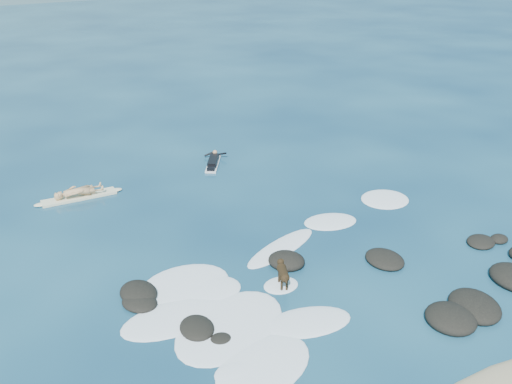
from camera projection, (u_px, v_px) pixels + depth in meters
ground at (301, 268)px, 18.01m from camera, size 160.00×160.00×0.00m
reef_rocks at (408, 285)px, 16.93m from camera, size 12.89×7.65×0.52m
breaking_foam at (257, 292)px, 16.79m from camera, size 12.96×7.62×0.12m
standing_surfer_rig at (77, 180)px, 22.41m from camera, size 3.49×0.84×1.98m
paddling_surfer_rig at (213, 161)px, 25.99m from camera, size 1.76×2.16×0.42m
dog at (283, 272)px, 16.89m from camera, size 0.62×1.11×0.75m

